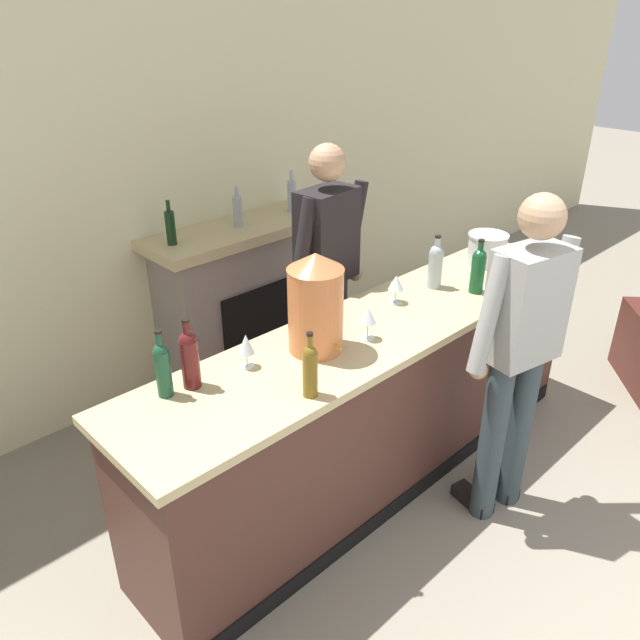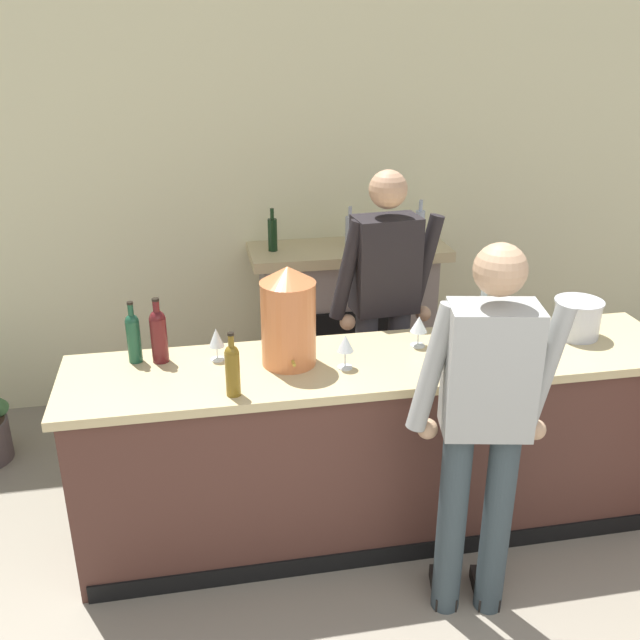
{
  "view_description": "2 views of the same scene",
  "coord_description": "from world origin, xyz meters",
  "px_view_note": "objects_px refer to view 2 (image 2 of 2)",
  "views": [
    {
      "loc": [
        -2.35,
        0.47,
        2.51
      ],
      "look_at": [
        -0.36,
        2.55,
        1.03
      ],
      "focal_mm": 35.0,
      "sensor_mm": 36.0,
      "label": 1
    },
    {
      "loc": [
        -0.99,
        -0.71,
        2.54
      ],
      "look_at": [
        -0.35,
        2.68,
        1.09
      ],
      "focal_mm": 40.0,
      "sensor_mm": 36.0,
      "label": 2
    }
  ],
  "objects_px": {
    "wine_bottle_chardonnay_pale": "(482,317)",
    "wine_glass_near_bucket": "(345,344)",
    "person_customer": "(484,424)",
    "wine_glass_front_right": "(419,325)",
    "person_bartender": "(384,311)",
    "copper_dispenser": "(288,316)",
    "wine_bottle_merlot_tall": "(232,368)",
    "wine_glass_front_left": "(216,339)",
    "wine_bottle_cabernet_heavy": "(133,335)",
    "ice_bucket_steel": "(577,318)",
    "wine_bottle_port_short": "(159,333)",
    "wine_bottle_rose_blush": "(522,331)",
    "fireplace_stone": "(347,322)"
  },
  "relations": [
    {
      "from": "copper_dispenser",
      "to": "wine_bottle_merlot_tall",
      "type": "relative_size",
      "value": 1.64
    },
    {
      "from": "ice_bucket_steel",
      "to": "wine_bottle_rose_blush",
      "type": "xyz_separation_m",
      "value": [
        -0.41,
        -0.2,
        0.04
      ]
    },
    {
      "from": "wine_bottle_chardonnay_pale",
      "to": "wine_glass_near_bucket",
      "type": "distance_m",
      "value": 0.76
    },
    {
      "from": "wine_glass_front_right",
      "to": "person_bartender",
      "type": "bearing_deg",
      "value": 94.8
    },
    {
      "from": "wine_bottle_port_short",
      "to": "wine_bottle_cabernet_heavy",
      "type": "bearing_deg",
      "value": 170.45
    },
    {
      "from": "fireplace_stone",
      "to": "ice_bucket_steel",
      "type": "xyz_separation_m",
      "value": [
        0.91,
        -1.4,
        0.53
      ]
    },
    {
      "from": "wine_bottle_rose_blush",
      "to": "person_bartender",
      "type": "bearing_deg",
      "value": 123.84
    },
    {
      "from": "fireplace_stone",
      "to": "wine_glass_near_bucket",
      "type": "xyz_separation_m",
      "value": [
        -0.36,
        -1.54,
        0.55
      ]
    },
    {
      "from": "wine_bottle_chardonnay_pale",
      "to": "ice_bucket_steel",
      "type": "bearing_deg",
      "value": -1.09
    },
    {
      "from": "person_customer",
      "to": "wine_bottle_chardonnay_pale",
      "type": "bearing_deg",
      "value": 69.2
    },
    {
      "from": "person_customer",
      "to": "wine_glass_front_right",
      "type": "relative_size",
      "value": 10.85
    },
    {
      "from": "person_bartender",
      "to": "wine_bottle_merlot_tall",
      "type": "bearing_deg",
      "value": -137.74
    },
    {
      "from": "copper_dispenser",
      "to": "wine_bottle_merlot_tall",
      "type": "xyz_separation_m",
      "value": [
        -0.29,
        -0.27,
        -0.11
      ]
    },
    {
      "from": "wine_bottle_cabernet_heavy",
      "to": "wine_bottle_chardonnay_pale",
      "type": "height_order",
      "value": "wine_bottle_chardonnay_pale"
    },
    {
      "from": "wine_bottle_cabernet_heavy",
      "to": "wine_bottle_rose_blush",
      "type": "bearing_deg",
      "value": -9.65
    },
    {
      "from": "person_customer",
      "to": "ice_bucket_steel",
      "type": "height_order",
      "value": "person_customer"
    },
    {
      "from": "wine_bottle_cabernet_heavy",
      "to": "wine_bottle_chardonnay_pale",
      "type": "relative_size",
      "value": 0.98
    },
    {
      "from": "wine_bottle_merlot_tall",
      "to": "wine_bottle_port_short",
      "type": "distance_m",
      "value": 0.52
    },
    {
      "from": "wine_bottle_port_short",
      "to": "copper_dispenser",
      "type": "bearing_deg",
      "value": -12.48
    },
    {
      "from": "ice_bucket_steel",
      "to": "wine_bottle_port_short",
      "type": "relative_size",
      "value": 0.77
    },
    {
      "from": "copper_dispenser",
      "to": "wine_bottle_cabernet_heavy",
      "type": "bearing_deg",
      "value": 167.99
    },
    {
      "from": "person_customer",
      "to": "wine_glass_front_right",
      "type": "xyz_separation_m",
      "value": [
        -0.05,
        0.74,
        0.14
      ]
    },
    {
      "from": "ice_bucket_steel",
      "to": "wine_bottle_merlot_tall",
      "type": "distance_m",
      "value": 1.84
    },
    {
      "from": "fireplace_stone",
      "to": "wine_bottle_port_short",
      "type": "distance_m",
      "value": 1.88
    },
    {
      "from": "ice_bucket_steel",
      "to": "wine_bottle_merlot_tall",
      "type": "xyz_separation_m",
      "value": [
        -1.82,
        -0.31,
        0.03
      ]
    },
    {
      "from": "wine_bottle_cabernet_heavy",
      "to": "wine_glass_front_right",
      "type": "height_order",
      "value": "wine_bottle_cabernet_heavy"
    },
    {
      "from": "wine_bottle_merlot_tall",
      "to": "wine_glass_near_bucket",
      "type": "bearing_deg",
      "value": 17.06
    },
    {
      "from": "wine_bottle_cabernet_heavy",
      "to": "wine_glass_near_bucket",
      "type": "bearing_deg",
      "value": -14.75
    },
    {
      "from": "person_customer",
      "to": "wine_bottle_cabernet_heavy",
      "type": "relative_size",
      "value": 5.7
    },
    {
      "from": "wine_bottle_rose_blush",
      "to": "wine_bottle_cabernet_heavy",
      "type": "bearing_deg",
      "value": 170.35
    },
    {
      "from": "person_bartender",
      "to": "wine_glass_front_right",
      "type": "xyz_separation_m",
      "value": [
        0.04,
        -0.5,
        0.12
      ]
    },
    {
      "from": "person_customer",
      "to": "wine_bottle_chardonnay_pale",
      "type": "height_order",
      "value": "person_customer"
    },
    {
      "from": "person_bartender",
      "to": "wine_glass_front_right",
      "type": "bearing_deg",
      "value": -85.2
    },
    {
      "from": "person_bartender",
      "to": "wine_glass_front_left",
      "type": "height_order",
      "value": "person_bartender"
    },
    {
      "from": "fireplace_stone",
      "to": "ice_bucket_steel",
      "type": "bearing_deg",
      "value": -56.95
    },
    {
      "from": "person_customer",
      "to": "wine_glass_front_right",
      "type": "distance_m",
      "value": 0.76
    },
    {
      "from": "wine_bottle_merlot_tall",
      "to": "wine_glass_front_left",
      "type": "distance_m",
      "value": 0.37
    },
    {
      "from": "wine_glass_near_bucket",
      "to": "wine_glass_front_left",
      "type": "height_order",
      "value": "wine_glass_near_bucket"
    },
    {
      "from": "wine_bottle_port_short",
      "to": "wine_bottle_rose_blush",
      "type": "bearing_deg",
      "value": -9.66
    },
    {
      "from": "wine_bottle_cabernet_heavy",
      "to": "person_customer",
      "type": "bearing_deg",
      "value": -29.59
    },
    {
      "from": "wine_bottle_rose_blush",
      "to": "wine_glass_front_left",
      "type": "relative_size",
      "value": 1.9
    },
    {
      "from": "person_bartender",
      "to": "wine_bottle_port_short",
      "type": "bearing_deg",
      "value": -160.92
    },
    {
      "from": "person_customer",
      "to": "wine_bottle_port_short",
      "type": "distance_m",
      "value": 1.57
    },
    {
      "from": "wine_glass_near_bucket",
      "to": "wine_bottle_cabernet_heavy",
      "type": "bearing_deg",
      "value": 165.25
    },
    {
      "from": "wine_glass_front_right",
      "to": "wine_glass_front_left",
      "type": "distance_m",
      "value": 1.01
    },
    {
      "from": "copper_dispenser",
      "to": "wine_glass_front_right",
      "type": "height_order",
      "value": "copper_dispenser"
    },
    {
      "from": "wine_bottle_merlot_tall",
      "to": "wine_bottle_port_short",
      "type": "relative_size",
      "value": 0.92
    },
    {
      "from": "wine_bottle_rose_blush",
      "to": "wine_glass_near_bucket",
      "type": "xyz_separation_m",
      "value": [
        -0.86,
        0.05,
        -0.02
      ]
    },
    {
      "from": "person_bartender",
      "to": "ice_bucket_steel",
      "type": "distance_m",
      "value": 1.04
    },
    {
      "from": "person_customer",
      "to": "wine_glass_near_bucket",
      "type": "relative_size",
      "value": 10.26
    }
  ]
}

